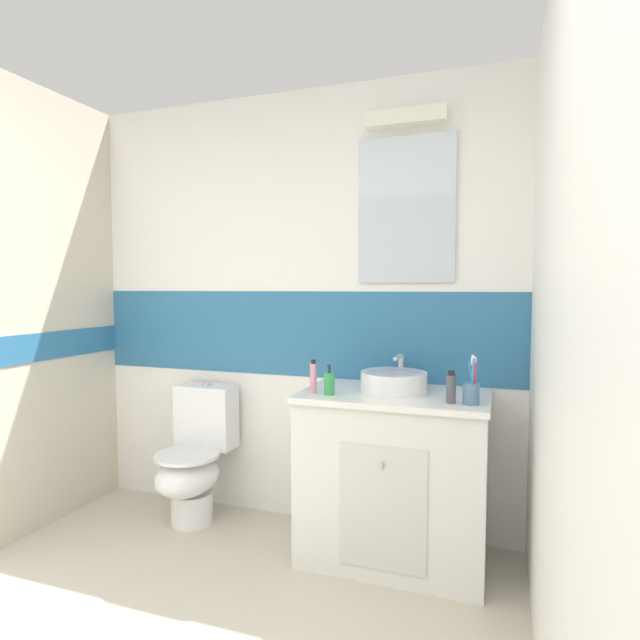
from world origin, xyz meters
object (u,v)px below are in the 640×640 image
Objects in this scene: sink_basin at (394,381)px; soap_dispenser at (329,383)px; toothpaste_tube_upright at (313,377)px; toilet at (195,459)px; deodorant_spray_can at (451,388)px; toothbrush_cup at (471,391)px.

sink_basin is 0.33m from soap_dispenser.
soap_dispenser is at bearing -2.99° from toothpaste_tube_upright.
sink_basin is 0.47× the size of toilet.
toothpaste_tube_upright is (-0.66, -0.00, 0.01)m from deodorant_spray_can.
toothbrush_cup is at bearing 3.89° from deodorant_spray_can.
toothpaste_tube_upright is (0.81, -0.19, 0.56)m from toilet.
deodorant_spray_can is (-0.09, -0.01, 0.01)m from toothbrush_cup.
toothbrush_cup is 1.50× the size of soap_dispenser.
toothbrush_cup is (0.38, -0.16, 0.00)m from sink_basin.
toothbrush_cup is 0.09m from deodorant_spray_can.
sink_basin reaches higher than soap_dispenser.
sink_basin is 2.23× the size of toothpaste_tube_upright.
toothbrush_cup reaches higher than toilet.
toothpaste_tube_upright is at bearing -155.50° from sink_basin.
deodorant_spray_can is at bearing 0.84° from soap_dispenser.
toilet is at bearing 178.71° from sink_basin.
toothpaste_tube_upright is (-0.09, 0.00, 0.02)m from soap_dispenser.
toothbrush_cup is 1.34× the size of toothpaste_tube_upright.
deodorant_spray_can reaches higher than toilet.
soap_dispenser is at bearing -178.76° from toothbrush_cup.
sink_basin is at bearing -1.29° from toilet.
deodorant_spray_can is at bearing -7.36° from toilet.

